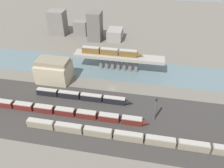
{
  "coord_description": "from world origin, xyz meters",
  "views": [
    {
      "loc": [
        18.33,
        -98.34,
        74.25
      ],
      "look_at": [
        0.0,
        -1.56,
        4.1
      ],
      "focal_mm": 35.0,
      "sensor_mm": 36.0,
      "label": 1
    }
  ],
  "objects_px": {
    "train_yard_mid": "(57,111)",
    "train_yard_far": "(82,96)",
    "train_on_bridge": "(111,52)",
    "warehouse_building": "(54,70)",
    "signal_tower": "(155,110)",
    "train_yard_near": "(132,137)"
  },
  "relations": [
    {
      "from": "warehouse_building",
      "to": "train_on_bridge",
      "type": "bearing_deg",
      "value": 30.67
    },
    {
      "from": "warehouse_building",
      "to": "train_yard_mid",
      "type": "bearing_deg",
      "value": -65.51
    },
    {
      "from": "train_yard_near",
      "to": "warehouse_building",
      "type": "height_order",
      "value": "warehouse_building"
    },
    {
      "from": "train_on_bridge",
      "to": "train_yard_mid",
      "type": "relative_size",
      "value": 0.43
    },
    {
      "from": "train_yard_far",
      "to": "warehouse_building",
      "type": "height_order",
      "value": "warehouse_building"
    },
    {
      "from": "warehouse_building",
      "to": "train_yard_near",
      "type": "bearing_deg",
      "value": -36.82
    },
    {
      "from": "train_yard_near",
      "to": "train_yard_mid",
      "type": "xyz_separation_m",
      "value": [
        -37.74,
        9.85,
        -0.14
      ]
    },
    {
      "from": "train_on_bridge",
      "to": "train_yard_near",
      "type": "distance_m",
      "value": 60.32
    },
    {
      "from": "train_yard_far",
      "to": "train_yard_near",
      "type": "bearing_deg",
      "value": -38.24
    },
    {
      "from": "warehouse_building",
      "to": "signal_tower",
      "type": "bearing_deg",
      "value": -21.61
    },
    {
      "from": "signal_tower",
      "to": "train_yard_near",
      "type": "bearing_deg",
      "value": -122.39
    },
    {
      "from": "warehouse_building",
      "to": "signal_tower",
      "type": "height_order",
      "value": "warehouse_building"
    },
    {
      "from": "train_on_bridge",
      "to": "signal_tower",
      "type": "bearing_deg",
      "value": -55.71
    },
    {
      "from": "train_yard_mid",
      "to": "signal_tower",
      "type": "xyz_separation_m",
      "value": [
        46.76,
        4.37,
        4.39
      ]
    },
    {
      "from": "train_on_bridge",
      "to": "signal_tower",
      "type": "height_order",
      "value": "train_on_bridge"
    },
    {
      "from": "train_on_bridge",
      "to": "signal_tower",
      "type": "relative_size",
      "value": 3.02
    },
    {
      "from": "train_yard_mid",
      "to": "train_on_bridge",
      "type": "bearing_deg",
      "value": 68.54
    },
    {
      "from": "train_on_bridge",
      "to": "train_yard_far",
      "type": "height_order",
      "value": "train_on_bridge"
    },
    {
      "from": "train_yard_near",
      "to": "train_yard_far",
      "type": "relative_size",
      "value": 1.85
    },
    {
      "from": "train_on_bridge",
      "to": "train_yard_far",
      "type": "distance_m",
      "value": 36.22
    },
    {
      "from": "train_yard_mid",
      "to": "train_yard_far",
      "type": "xyz_separation_m",
      "value": [
        8.96,
        12.83,
        0.07
      ]
    },
    {
      "from": "train_yard_far",
      "to": "warehouse_building",
      "type": "bearing_deg",
      "value": 145.14
    }
  ]
}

